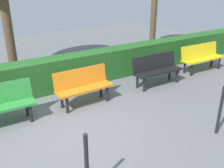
# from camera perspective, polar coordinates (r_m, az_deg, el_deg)

# --- Properties ---
(ground_plane) EXTENTS (19.56, 19.56, 0.00)m
(ground_plane) POSITION_cam_1_polar(r_m,az_deg,el_deg) (5.30, -10.17, -10.00)
(ground_plane) COLOR slate
(bench_yellow) EXTENTS (1.61, 0.52, 0.86)m
(bench_yellow) POSITION_cam_1_polar(r_m,az_deg,el_deg) (8.82, 19.45, 5.90)
(bench_yellow) COLOR yellow
(bench_yellow) RESTS_ON ground_plane
(bench_black) EXTENTS (1.52, 0.49, 0.86)m
(bench_black) POSITION_cam_1_polar(r_m,az_deg,el_deg) (7.28, 9.96, 3.47)
(bench_black) COLOR black
(bench_black) RESTS_ON ground_plane
(bench_orange) EXTENTS (1.38, 0.48, 0.86)m
(bench_orange) POSITION_cam_1_polar(r_m,az_deg,el_deg) (6.08, -6.48, -0.25)
(bench_orange) COLOR orange
(bench_orange) RESTS_ON ground_plane
(hedge_row) EXTENTS (15.56, 0.59, 0.88)m
(hedge_row) POSITION_cam_1_polar(r_m,az_deg,el_deg) (7.14, -10.00, 2.74)
(hedge_row) COLOR #266023
(hedge_row) RESTS_ON ground_plane
(railing_post_mid) EXTENTS (0.06, 0.06, 1.00)m
(railing_post_mid) POSITION_cam_1_polar(r_m,az_deg,el_deg) (5.28, 23.09, -5.49)
(railing_post_mid) COLOR black
(railing_post_mid) RESTS_ON ground_plane
(railing_post_far) EXTENTS (0.06, 0.06, 1.00)m
(railing_post_far) POSITION_cam_1_polar(r_m,az_deg,el_deg) (3.59, -5.68, -17.81)
(railing_post_far) COLOR black
(railing_post_far) RESTS_ON ground_plane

